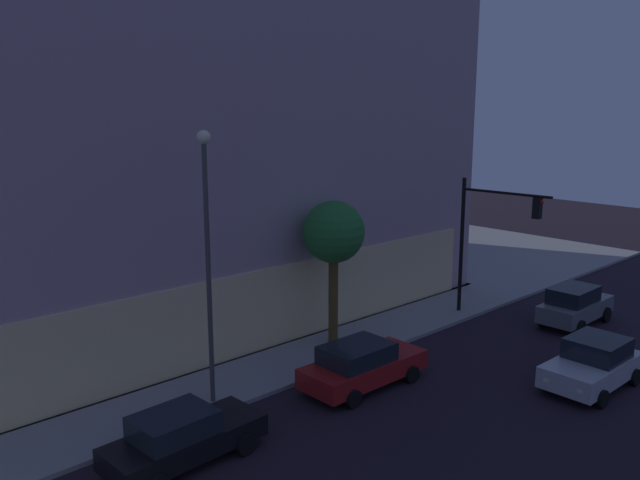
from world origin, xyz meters
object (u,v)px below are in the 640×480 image
object	(u,v)px
traffic_light_far_corner	(488,227)
car_grey	(575,305)
sidewalk_tree	(334,234)
modern_building	(79,117)
street_lamp_sidewalk	(207,239)
car_red	(362,364)
car_silver	(593,363)
car_black	(182,437)

from	to	relation	value
traffic_light_far_corner	car_grey	size ratio (longest dim) A/B	1.50
sidewalk_tree	modern_building	bearing A→B (deg)	102.75
traffic_light_far_corner	street_lamp_sidewalk	xyz separation A→B (m)	(-14.10, 1.16, 1.29)
sidewalk_tree	car_red	distance (m)	5.63
car_red	car_silver	bearing A→B (deg)	-42.78
car_black	car_red	size ratio (longest dim) A/B	0.96
sidewalk_tree	car_red	xyz separation A→B (m)	(-2.04, -3.56, -3.86)
street_lamp_sidewalk	car_red	size ratio (longest dim) A/B	1.85
modern_building	car_red	size ratio (longest dim) A/B	6.36
sidewalk_tree	car_grey	distance (m)	11.86
car_red	car_silver	size ratio (longest dim) A/B	1.15
modern_building	traffic_light_far_corner	distance (m)	21.36
street_lamp_sidewalk	sidewalk_tree	bearing A→B (deg)	10.09
car_grey	car_silver	bearing A→B (deg)	-148.89
sidewalk_tree	street_lamp_sidewalk	bearing A→B (deg)	-169.91
street_lamp_sidewalk	car_grey	bearing A→B (deg)	-14.74
car_red	car_grey	bearing A→B (deg)	-9.44
modern_building	car_silver	distance (m)	26.86
street_lamp_sidewalk	car_grey	size ratio (longest dim) A/B	2.10
modern_building	car_silver	size ratio (longest dim) A/B	7.32
car_black	car_silver	size ratio (longest dim) A/B	1.11
street_lamp_sidewalk	car_black	world-z (taller)	street_lamp_sidewalk
modern_building	traffic_light_far_corner	bearing A→B (deg)	-58.46
street_lamp_sidewalk	car_silver	xyz separation A→B (m)	(10.60, -7.88, -4.78)
modern_building	car_black	bearing A→B (deg)	-107.01
modern_building	traffic_light_far_corner	xyz separation A→B (m)	(10.89, -17.75, -4.76)
modern_building	car_black	size ratio (longest dim) A/B	6.60
traffic_light_far_corner	car_black	world-z (taller)	traffic_light_far_corner
traffic_light_far_corner	car_red	xyz separation A→B (m)	(-9.45, -1.21, -3.51)
car_red	car_grey	xyz separation A→B (m)	(11.84, -1.97, 0.08)
sidewalk_tree	car_red	size ratio (longest dim) A/B	1.23
traffic_light_far_corner	car_grey	xyz separation A→B (m)	(2.38, -3.18, -3.42)
modern_building	sidewalk_tree	size ratio (longest dim) A/B	5.16
modern_building	street_lamp_sidewalk	bearing A→B (deg)	-100.92
car_red	car_grey	distance (m)	12.00
sidewalk_tree	car_silver	world-z (taller)	sidewalk_tree
car_red	street_lamp_sidewalk	bearing A→B (deg)	152.99
car_red	car_silver	xyz separation A→B (m)	(5.96, -5.52, 0.03)
street_lamp_sidewalk	car_silver	size ratio (longest dim) A/B	2.13
sidewalk_tree	car_red	bearing A→B (deg)	-119.88
modern_building	street_lamp_sidewalk	distance (m)	17.25
car_silver	sidewalk_tree	bearing A→B (deg)	113.35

